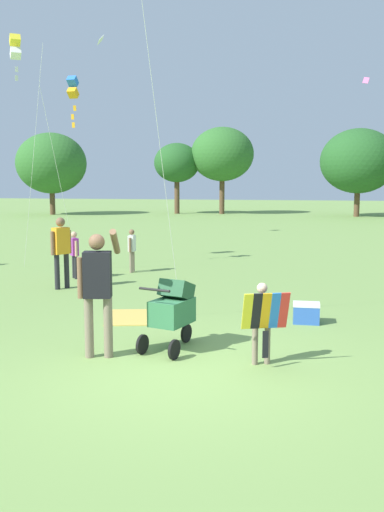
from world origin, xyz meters
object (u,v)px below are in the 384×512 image
object	(u,v)px
person_adult_flyer	(98,284)
stroller	(173,308)
kite_orange_delta	(73,89)
person_kid_running	(61,247)
picnic_blanket	(140,317)
person_red_shirt	(74,251)
child_with_butterfly_kite	(262,316)
cooler_box	(306,313)
kite_blue_high	(16,49)
person_couple_left	(132,247)

from	to	relation	value
person_adult_flyer	stroller	distance (m)	1.15
kite_orange_delta	person_kid_running	bearing A→B (deg)	-74.97
picnic_blanket	person_kid_running	bearing A→B (deg)	136.98
person_red_shirt	stroller	bearing A→B (deg)	-55.49
stroller	person_kid_running	world-z (taller)	person_kid_running
person_adult_flyer	kite_orange_delta	size ratio (longest dim) A/B	0.35
stroller	person_kid_running	distance (m)	5.30
child_with_butterfly_kite	person_red_shirt	xyz separation A→B (m)	(-4.96, 5.78, 0.02)
person_kid_running	kite_orange_delta	bearing A→B (deg)	105.03
cooler_box	kite_blue_high	bearing A→B (deg)	147.47
kite_orange_delta	kite_blue_high	xyz separation A→B (m)	(-1.60, 0.06, 1.10)
stroller	child_with_butterfly_kite	bearing A→B (deg)	-19.44
stroller	person_red_shirt	size ratio (longest dim) A/B	0.96
child_with_butterfly_kite	stroller	xyz separation A→B (m)	(-1.31, 0.46, -0.06)
person_couple_left	cooler_box	xyz separation A→B (m)	(4.46, -4.61, -0.49)
kite_blue_high	person_couple_left	xyz separation A→B (m)	(3.22, -0.29, -5.21)
kite_blue_high	person_kid_running	world-z (taller)	kite_blue_high
person_couple_left	child_with_butterfly_kite	bearing A→B (deg)	-61.08
kite_blue_high	person_red_shirt	bearing A→B (deg)	-34.94
cooler_box	picnic_blanket	bearing A→B (deg)	-177.06
stroller	kite_blue_high	xyz separation A→B (m)	(-5.76, 6.79, 5.28)
stroller	kite_orange_delta	distance (m)	8.95
person_couple_left	cooler_box	bearing A→B (deg)	-45.96
person_adult_flyer	child_with_butterfly_kite	bearing A→B (deg)	1.99
person_red_shirt	person_couple_left	size ratio (longest dim) A/B	1.03
stroller	person_kid_running	bearing A→B (deg)	130.48
person_red_shirt	person_couple_left	distance (m)	1.63
child_with_butterfly_kite	person_kid_running	world-z (taller)	person_kid_running
person_adult_flyer	person_kid_running	distance (m)	5.21
stroller	person_couple_left	distance (m)	6.98
person_adult_flyer	stroller	bearing A→B (deg)	30.23
person_kid_running	picnic_blanket	xyz separation A→B (m)	(2.44, -2.28, -0.94)
child_with_butterfly_kite	stroller	size ratio (longest dim) A/B	0.98
person_adult_flyer	person_kid_running	bearing A→B (deg)	118.80
kite_orange_delta	kite_blue_high	size ratio (longest dim) A/B	0.82
person_red_shirt	person_couple_left	xyz separation A→B (m)	(1.12, 1.18, -0.02)
person_adult_flyer	person_red_shirt	bearing A→B (deg)	114.99
kite_orange_delta	kite_blue_high	bearing A→B (deg)	177.93
person_adult_flyer	cooler_box	xyz separation A→B (m)	(2.84, 2.43, -0.86)
picnic_blanket	kite_blue_high	bearing A→B (deg)	133.38
person_adult_flyer	person_kid_running	world-z (taller)	person_adult_flyer
person_adult_flyer	cooler_box	bearing A→B (deg)	40.54
picnic_blanket	cooler_box	bearing A→B (deg)	2.94
kite_orange_delta	person_kid_running	world-z (taller)	kite_orange_delta
kite_orange_delta	picnic_blanket	bearing A→B (deg)	-57.56
cooler_box	person_kid_running	bearing A→B (deg)	158.29
child_with_butterfly_kite	kite_orange_delta	world-z (taller)	kite_orange_delta
person_kid_running	cooler_box	size ratio (longest dim) A/B	3.57
kite_blue_high	person_couple_left	distance (m)	6.14
person_kid_running	child_with_butterfly_kite	bearing A→B (deg)	-43.40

